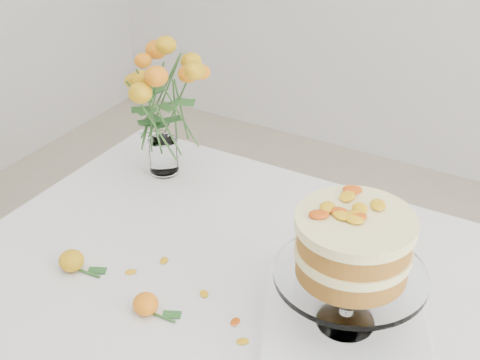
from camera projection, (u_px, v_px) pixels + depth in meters
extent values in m
cube|color=tan|center=(276.00, 296.00, 1.45)|extent=(1.40, 0.90, 0.04)
cylinder|color=tan|center=(156.00, 255.00, 2.18)|extent=(0.06, 0.06, 0.71)
cube|color=white|center=(276.00, 288.00, 1.44)|extent=(1.42, 0.92, 0.01)
cube|color=white|center=(352.00, 222.00, 1.83)|extent=(1.42, 0.01, 0.20)
cube|color=white|center=(41.00, 231.00, 1.80)|extent=(0.01, 0.92, 0.20)
cube|color=white|center=(345.00, 324.00, 1.33)|extent=(0.43, 0.43, 0.01)
cylinder|color=white|center=(348.00, 296.00, 1.29)|extent=(0.03, 0.03, 0.09)
cylinder|color=white|center=(350.00, 274.00, 1.26)|extent=(0.29, 0.29, 0.01)
cylinder|color=#955B21|center=(352.00, 263.00, 1.25)|extent=(0.26, 0.26, 0.04)
cylinder|color=#FFEDA4|center=(353.00, 250.00, 1.23)|extent=(0.28, 0.28, 0.02)
cylinder|color=#955B21|center=(354.00, 236.00, 1.22)|extent=(0.26, 0.26, 0.04)
cylinder|color=#FFEDA4|center=(356.00, 222.00, 1.20)|extent=(0.28, 0.28, 0.02)
cylinder|color=white|center=(164.00, 171.00, 1.85)|extent=(0.07, 0.07, 0.01)
cylinder|color=white|center=(163.00, 155.00, 1.82)|extent=(0.08, 0.08, 0.09)
ellipsoid|color=gold|center=(71.00, 261.00, 1.48)|extent=(0.06, 0.06, 0.05)
cylinder|color=#315E25|center=(87.00, 273.00, 1.47)|extent=(0.07, 0.01, 0.01)
ellipsoid|color=#CF690A|center=(146.00, 304.00, 1.36)|extent=(0.05, 0.05, 0.05)
cylinder|color=#315E25|center=(162.00, 317.00, 1.35)|extent=(0.07, 0.01, 0.01)
ellipsoid|color=#E1A30E|center=(204.00, 294.00, 1.41)|extent=(0.03, 0.02, 0.00)
ellipsoid|color=#E1A30E|center=(235.00, 322.00, 1.34)|extent=(0.03, 0.02, 0.00)
ellipsoid|color=#E1A30E|center=(243.00, 342.00, 1.29)|extent=(0.03, 0.02, 0.00)
ellipsoid|color=#E1A30E|center=(164.00, 261.00, 1.51)|extent=(0.03, 0.02, 0.00)
ellipsoid|color=#E1A30E|center=(131.00, 272.00, 1.48)|extent=(0.03, 0.02, 0.00)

